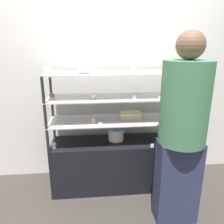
% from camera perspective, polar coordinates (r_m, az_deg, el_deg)
% --- Properties ---
extents(ground_plane, '(20.00, 20.00, 0.00)m').
position_cam_1_polar(ground_plane, '(2.80, 0.00, -18.40)').
color(ground_plane, '#38332D').
extents(back_wall, '(8.00, 0.05, 2.60)m').
position_cam_1_polar(back_wall, '(2.65, -0.75, 10.09)').
color(back_wall, silver).
rests_on(back_wall, ground_plane).
extents(display_base, '(1.37, 0.43, 0.57)m').
position_cam_1_polar(display_base, '(2.64, 0.00, -13.34)').
color(display_base, black).
rests_on(display_base, ground_plane).
extents(display_riser_lower, '(1.37, 0.43, 0.26)m').
position_cam_1_polar(display_riser_lower, '(2.42, 0.00, -2.42)').
color(display_riser_lower, black).
rests_on(display_riser_lower, display_base).
extents(display_riser_middle, '(1.37, 0.43, 0.26)m').
position_cam_1_polar(display_riser_middle, '(2.34, 0.00, 3.59)').
color(display_riser_middle, black).
rests_on(display_riser_middle, display_riser_lower).
extents(display_riser_upper, '(1.37, 0.43, 0.26)m').
position_cam_1_polar(display_riser_upper, '(2.29, 0.00, 9.91)').
color(display_riser_upper, black).
rests_on(display_riser_upper, display_riser_middle).
extents(layer_cake_centerpiece, '(0.18, 0.18, 0.14)m').
position_cam_1_polar(layer_cake_centerpiece, '(2.52, 1.05, -5.85)').
color(layer_cake_centerpiece, beige).
rests_on(layer_cake_centerpiece, display_base).
extents(sheet_cake_frosted, '(0.24, 0.17, 0.06)m').
position_cam_1_polar(sheet_cake_frosted, '(2.47, 4.75, -0.88)').
color(sheet_cake_frosted, '#DBBC84').
rests_on(sheet_cake_frosted, display_riser_lower).
extents(cupcake_0, '(0.05, 0.05, 0.07)m').
position_cam_1_polar(cupcake_0, '(2.42, -14.91, -8.38)').
color(cupcake_0, '#CCB28C').
rests_on(cupcake_0, display_base).
extents(cupcake_1, '(0.05, 0.05, 0.07)m').
position_cam_1_polar(cupcake_1, '(2.58, 14.05, -6.73)').
color(cupcake_1, white).
rests_on(cupcake_1, display_base).
extents(price_tag_0, '(0.04, 0.00, 0.04)m').
position_cam_1_polar(price_tag_0, '(2.40, 10.44, -8.63)').
color(price_tag_0, white).
rests_on(price_tag_0, display_base).
extents(cupcake_2, '(0.05, 0.05, 0.06)m').
position_cam_1_polar(cupcake_2, '(2.36, -14.86, -2.31)').
color(cupcake_2, beige).
rests_on(cupcake_2, display_riser_lower).
extents(cupcake_3, '(0.05, 0.05, 0.06)m').
position_cam_1_polar(cupcake_3, '(2.32, -4.89, -2.07)').
color(cupcake_3, white).
rests_on(cupcake_3, display_riser_lower).
extents(cupcake_4, '(0.05, 0.05, 0.06)m').
position_cam_1_polar(cupcake_4, '(2.48, 14.38, -1.32)').
color(cupcake_4, beige).
rests_on(cupcake_4, display_riser_lower).
extents(price_tag_1, '(0.04, 0.00, 0.04)m').
position_cam_1_polar(price_tag_1, '(2.21, -3.10, -3.29)').
color(price_tag_1, white).
rests_on(price_tag_1, display_riser_lower).
extents(cupcake_5, '(0.06, 0.06, 0.07)m').
position_cam_1_polar(cupcake_5, '(2.30, -15.38, 3.94)').
color(cupcake_5, beige).
rests_on(cupcake_5, display_riser_middle).
extents(cupcake_6, '(0.06, 0.06, 0.07)m').
position_cam_1_polar(cupcake_6, '(2.24, -4.99, 4.14)').
color(cupcake_6, '#CCB28C').
rests_on(cupcake_6, display_riser_middle).
extents(cupcake_7, '(0.06, 0.06, 0.07)m').
position_cam_1_polar(cupcake_7, '(2.27, 5.83, 4.27)').
color(cupcake_7, white).
rests_on(cupcake_7, display_riser_middle).
extents(cupcake_8, '(0.06, 0.06, 0.07)m').
position_cam_1_polar(cupcake_8, '(2.38, 15.04, 4.42)').
color(cupcake_8, white).
rests_on(cupcake_8, display_riser_middle).
extents(price_tag_2, '(0.04, 0.00, 0.04)m').
position_cam_1_polar(price_tag_2, '(2.24, 12.32, 3.55)').
color(price_tag_2, white).
rests_on(price_tag_2, display_riser_middle).
extents(cupcake_9, '(0.07, 0.07, 0.08)m').
position_cam_1_polar(cupcake_9, '(2.22, -16.53, 10.31)').
color(cupcake_9, white).
rests_on(cupcake_9, display_riser_upper).
extents(cupcake_10, '(0.07, 0.07, 0.08)m').
position_cam_1_polar(cupcake_10, '(2.24, -5.28, 10.97)').
color(cupcake_10, white).
rests_on(cupcake_10, display_riser_upper).
extents(cupcake_11, '(0.07, 0.07, 0.08)m').
position_cam_1_polar(cupcake_11, '(2.25, 5.60, 11.00)').
color(cupcake_11, beige).
rests_on(cupcake_11, display_riser_upper).
extents(cupcake_12, '(0.07, 0.07, 0.08)m').
position_cam_1_polar(cupcake_12, '(2.34, 15.97, 10.66)').
color(cupcake_12, white).
rests_on(cupcake_12, display_riser_upper).
extents(price_tag_3, '(0.04, 0.00, 0.04)m').
position_cam_1_polar(price_tag_3, '(2.15, 8.72, 10.25)').
color(price_tag_3, white).
rests_on(price_tag_3, display_riser_upper).
extents(donut_glazed, '(0.15, 0.15, 0.04)m').
position_cam_1_polar(donut_glazed, '(2.26, -7.01, 10.62)').
color(donut_glazed, '#EFB2BC').
rests_on(donut_glazed, display_riser_upper).
extents(customer_figure, '(0.41, 0.41, 1.74)m').
position_cam_1_polar(customer_figure, '(1.99, 17.84, -4.24)').
color(customer_figure, '#282D47').
rests_on(customer_figure, ground_plane).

